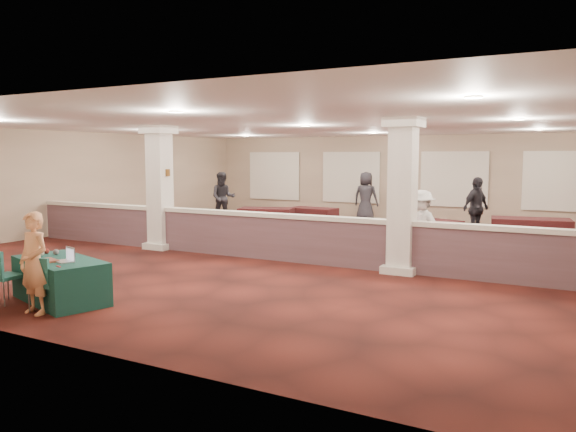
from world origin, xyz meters
The scene contains 32 objects.
ground centered at (0.00, 0.00, 0.00)m, with size 16.00×16.00×0.00m, color #4D1913.
wall_back centered at (0.00, 8.00, 1.60)m, with size 16.00×0.04×3.20m, color gray.
wall_front centered at (0.00, -8.00, 1.60)m, with size 16.00×0.04×3.20m, color gray.
wall_left centered at (-8.00, 0.00, 1.60)m, with size 0.04×16.00×3.20m, color gray.
ceiling centered at (0.00, 0.00, 3.20)m, with size 16.00×16.00×0.02m, color silver.
partition_wall centered at (0.00, -1.50, 0.57)m, with size 15.60×0.28×1.10m.
column_left centered at (-3.50, -1.50, 1.64)m, with size 0.72×0.72×3.20m.
column_right centered at (3.00, -1.50, 1.64)m, with size 0.72×0.72×3.20m.
sconce_left centered at (-3.78, -1.50, 2.00)m, with size 0.12×0.12×0.18m.
sconce_right centered at (-3.22, -1.50, 2.00)m, with size 0.12×0.12×0.18m.
near_table centered at (-1.28, -6.50, 0.36)m, with size 1.86×0.93×0.71m, color #0F382E.
conf_chair_main centered at (-0.98, -7.08, 0.52)m, with size 0.53×0.53×0.87m.
conf_chair_side centered at (-1.99, -7.08, 0.53)m, with size 0.48×0.48×0.90m.
woman centered at (-1.00, -7.20, 0.79)m, with size 0.57×0.38×1.58m, color #F4AF6A.
far_table_front_left centered at (-2.50, 0.62, 0.35)m, with size 1.72×0.86×0.70m, color black.
far_table_front_center centered at (1.04, 0.30, 0.38)m, with size 1.86×0.93×0.76m, color black.
far_table_front_right centered at (2.50, 3.00, 0.32)m, with size 1.59×0.80×0.65m, color black.
far_table_back_left centered at (-3.08, 3.20, 0.36)m, with size 1.76×0.88×0.71m, color black.
far_table_back_center centered at (-2.00, 4.53, 0.33)m, with size 1.63×0.82×0.66m, color black.
far_table_back_right centered at (5.05, 3.20, 0.40)m, with size 1.96×0.98×0.79m, color black.
attendee_a centered at (-5.38, 4.00, 0.93)m, with size 0.89×0.49×1.86m, color black.
attendee_b centered at (3.00, 0.00, 0.82)m, with size 1.05×0.48×1.65m, color beige.
attendee_c centered at (3.49, 4.08, 0.91)m, with size 1.07×0.51×1.83m, color black.
attendee_d centered at (-0.94, 6.83, 0.93)m, with size 0.92×0.50×1.86m, color black.
laptop_base centered at (-1.02, -6.63, 0.72)m, with size 0.32×0.22×0.02m, color #BABBBF.
laptop_screen centered at (-0.99, -6.53, 0.84)m, with size 0.32×0.01×0.21m, color #BABBBF.
screen_glow centered at (-0.99, -6.53, 0.82)m, with size 0.29×0.00×0.19m, color silver.
knitting centered at (-1.31, -6.75, 0.73)m, with size 0.39×0.29×0.03m, color #BB411D.
yarn_cream centered at (-1.83, -6.43, 0.77)m, with size 0.11×0.11×0.11m, color beige.
yarn_red centered at (-1.92, -6.25, 0.76)m, with size 0.10×0.10×0.10m, color maroon.
yarn_grey centered at (-1.67, -6.26, 0.76)m, with size 0.10×0.10×0.10m, color #4C4C51.
scissors centered at (-0.76, -6.95, 0.72)m, with size 0.12×0.03×0.01m, color #AF1219.
Camera 1 is at (6.44, -12.75, 2.40)m, focal length 35.00 mm.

